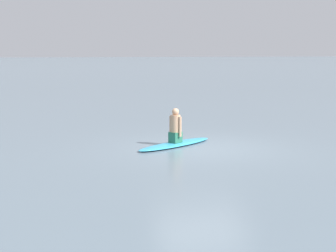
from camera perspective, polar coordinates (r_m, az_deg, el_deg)
name	(u,v)px	position (r m, az deg, el deg)	size (l,w,h in m)	color
ground_plane	(202,148)	(14.58, 3.62, -2.38)	(400.00, 400.00, 0.00)	slate
surfboard	(175,144)	(14.97, 0.79, -1.93)	(2.88, 0.64, 0.09)	#339EC6
person_paddler	(175,127)	(14.89, 0.80, -0.12)	(0.39, 0.41, 0.96)	#26664C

